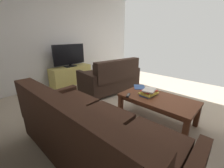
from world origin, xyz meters
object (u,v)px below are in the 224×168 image
Objects in this scene: sofa_main at (89,134)px; tv_remote at (128,95)px; book_stack at (149,92)px; coffee_table at (157,101)px; flat_tv at (69,55)px; tv_stand at (71,75)px; loose_magazine at (139,87)px; loveseat_near at (111,78)px.

sofa_main is 12.51× the size of tv_remote.
coffee_table is at bearing -179.06° from book_stack.
sofa_main is 1.73× the size of coffee_table.
flat_tv is at bearing -8.13° from tv_remote.
sofa_main is 1.07m from tv_remote.
flat_tv is 3.13× the size of book_stack.
book_stack is at bearing -132.20° from tv_remote.
tv_stand is 2.59m from book_stack.
book_stack is 1.89× the size of tv_remote.
coffee_table is (-0.13, -1.30, -0.01)m from sofa_main.
flat_tv is at bearing -35.03° from loose_magazine.
book_stack reaches higher than loose_magazine.
coffee_table is at bearing 163.27° from loveseat_near.
sofa_main is at bearing 152.38° from tv_stand.
tv_stand reaches higher than book_stack.
loveseat_near is (1.36, -1.75, -0.01)m from sofa_main.
loveseat_near is 1.27× the size of tv_stand.
loveseat_near is 1.29× the size of coffee_table.
book_stack is 1.11× the size of loose_magazine.
loveseat_near is at bearing -163.36° from tv_stand.
flat_tv is 2.41m from tv_remote.
sofa_main is at bearing 91.41° from book_stack.
coffee_table is at bearing 116.82° from loose_magazine.
flat_tv reaches higher than loveseat_near.
tv_remote is (0.40, 0.26, 0.07)m from coffee_table.
flat_tv is 2.30m from loose_magazine.
flat_tv is at bearing -1.53° from coffee_table.
loose_magazine is (0.10, -0.49, -0.01)m from tv_remote.
loveseat_near reaches higher than coffee_table.
tv_stand reaches higher than tv_remote.
loveseat_near reaches higher than loose_magazine.
flat_tv is 2.61m from book_stack.
book_stack is 0.35m from tv_remote.
book_stack is at bearing 0.94° from coffee_table.
sofa_main is at bearing 64.56° from loose_magazine.
coffee_table is at bearing 178.47° from flat_tv.
tv_remote reaches higher than loose_magazine.
sofa_main reaches higher than book_stack.
loveseat_near is 1.56m from coffee_table.
tv_remote is (-2.35, 0.34, -0.43)m from flat_tv.
tv_stand is (1.26, 0.38, -0.10)m from loveseat_near.
coffee_table is 7.24× the size of tv_remote.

